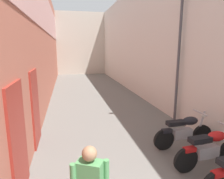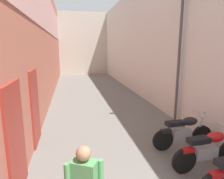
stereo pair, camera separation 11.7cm
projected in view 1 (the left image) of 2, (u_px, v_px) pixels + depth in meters
ground_plane at (102, 107)px, 9.74m from camera, size 37.70×37.70×0.00m
building_left at (42, 39)px, 10.35m from camera, size 0.45×21.70×6.50m
building_right at (142, 40)px, 11.58m from camera, size 0.45×21.70×6.50m
building_far_end at (80, 44)px, 22.32m from camera, size 8.10×2.00×6.55m
motorcycle_third at (209, 148)px, 4.72m from camera, size 1.85×0.58×1.04m
motorcycle_fourth at (184, 131)px, 5.72m from camera, size 1.85×0.58×1.04m
street_lamp at (177, 51)px, 7.22m from camera, size 0.79×0.18×4.62m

